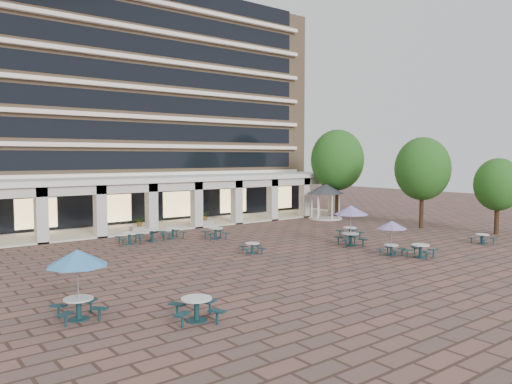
% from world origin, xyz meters
% --- Properties ---
extents(ground, '(120.00, 120.00, 0.00)m').
position_xyz_m(ground, '(0.00, 0.00, 0.00)').
color(ground, brown).
rests_on(ground, ground).
extents(apartment_building, '(40.00, 15.50, 25.20)m').
position_xyz_m(apartment_building, '(0.00, 25.47, 12.60)').
color(apartment_building, '#8D6F50').
rests_on(apartment_building, ground).
extents(retail_arcade, '(42.00, 6.60, 4.40)m').
position_xyz_m(retail_arcade, '(0.00, 14.80, 3.00)').
color(retail_arcade, white).
rests_on(retail_arcade, ground).
extents(picnic_table_0, '(2.34, 2.34, 0.87)m').
position_xyz_m(picnic_table_0, '(-10.59, -8.67, 0.52)').
color(picnic_table_0, '#133239').
rests_on(picnic_table_0, ground).
extents(picnic_table_2, '(2.06, 2.06, 0.80)m').
position_xyz_m(picnic_table_2, '(6.17, -6.90, 0.48)').
color(picnic_table_2, '#133239').
rests_on(picnic_table_2, ground).
extents(picnic_table_3, '(1.69, 1.69, 0.68)m').
position_xyz_m(picnic_table_3, '(13.82, -6.74, 0.41)').
color(picnic_table_3, '#133239').
rests_on(picnic_table_3, ground).
extents(picnic_table_4, '(2.28, 2.28, 2.63)m').
position_xyz_m(picnic_table_4, '(-14.00, -5.85, 2.23)').
color(picnic_table_4, '#133239').
rests_on(picnic_table_4, ground).
extents(picnic_table_5, '(1.83, 1.83, 0.67)m').
position_xyz_m(picnic_table_5, '(-1.07, 0.37, 0.40)').
color(picnic_table_5, '#133239').
rests_on(picnic_table_5, ground).
extents(picnic_table_6, '(1.85, 1.85, 2.13)m').
position_xyz_m(picnic_table_6, '(5.36, -5.37, 1.81)').
color(picnic_table_6, '#133239').
rests_on(picnic_table_6, ground).
extents(picnic_table_8, '(2.02, 2.02, 0.81)m').
position_xyz_m(picnic_table_8, '(-5.78, 8.37, 0.48)').
color(picnic_table_8, '#133239').
rests_on(picnic_table_8, ground).
extents(picnic_table_9, '(2.28, 2.28, 0.84)m').
position_xyz_m(picnic_table_9, '(-3.93, 8.66, 0.50)').
color(picnic_table_9, '#133239').
rests_on(picnic_table_9, ground).
extents(picnic_table_10, '(2.09, 2.09, 0.77)m').
position_xyz_m(picnic_table_10, '(8.60, 0.86, 0.46)').
color(picnic_table_10, '#133239').
rests_on(picnic_table_10, ground).
extents(picnic_table_11, '(2.38, 2.38, 2.75)m').
position_xyz_m(picnic_table_11, '(6.00, -1.51, 2.33)').
color(picnic_table_11, '#133239').
rests_on(picnic_table_11, ground).
extents(picnic_table_12, '(1.84, 1.84, 0.79)m').
position_xyz_m(picnic_table_12, '(-2.12, 8.83, 0.47)').
color(picnic_table_12, '#133239').
rests_on(picnic_table_12, ground).
extents(picnic_table_13, '(2.14, 2.14, 0.83)m').
position_xyz_m(picnic_table_13, '(0.20, 6.53, 0.50)').
color(picnic_table_13, '#133239').
rests_on(picnic_table_13, ground).
extents(gazebo, '(3.69, 3.69, 3.43)m').
position_xyz_m(gazebo, '(15.25, 9.91, 2.59)').
color(gazebo, beige).
rests_on(gazebo, ground).
extents(tree_east_a, '(4.66, 4.66, 7.76)m').
position_xyz_m(tree_east_a, '(17.16, 0.42, 5.07)').
color(tree_east_a, '#3E2818').
rests_on(tree_east_a, ground).
extents(tree_east_b, '(3.60, 3.60, 6.00)m').
position_xyz_m(tree_east_b, '(18.91, -5.18, 3.91)').
color(tree_east_b, '#3E2818').
rests_on(tree_east_b, ground).
extents(tree_east_c, '(5.30, 5.30, 8.83)m').
position_xyz_m(tree_east_c, '(17.15, 10.17, 5.77)').
color(tree_east_c, '#3E2818').
rests_on(tree_east_c, ground).
extents(planter_left, '(1.50, 0.76, 1.32)m').
position_xyz_m(planter_left, '(-2.91, 12.90, 0.56)').
color(planter_left, gray).
rests_on(planter_left, ground).
extents(planter_right, '(1.50, 0.74, 1.32)m').
position_xyz_m(planter_right, '(3.27, 12.90, 0.55)').
color(planter_right, gray).
rests_on(planter_right, ground).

